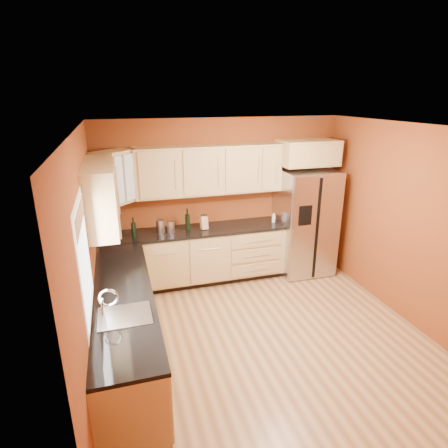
{
  "coord_description": "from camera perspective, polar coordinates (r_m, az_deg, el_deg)",
  "views": [
    {
      "loc": [
        -1.65,
        -3.74,
        2.93
      ],
      "look_at": [
        -0.29,
        0.9,
        1.25
      ],
      "focal_mm": 30.0,
      "sensor_mm": 36.0,
      "label": 1
    }
  ],
  "objects": [
    {
      "name": "upper_cabinets_back",
      "position": [
        5.86,
        -2.27,
        8.23
      ],
      "size": [
        2.3,
        0.33,
        0.75
      ],
      "primitive_type": "cube",
      "color": "tan",
      "rests_on": "wall_back"
    },
    {
      "name": "wall_left",
      "position": [
        4.1,
        -19.95,
        -5.57
      ],
      "size": [
        0.04,
        4.0,
        2.6
      ],
      "primitive_type": "cube",
      "color": "brown",
      "rests_on": "floor"
    },
    {
      "name": "base_cabinets_left",
      "position": [
        4.5,
        -14.74,
        -15.24
      ],
      "size": [
        0.6,
        2.8,
        0.88
      ],
      "primitive_type": "cube",
      "color": "tan",
      "rests_on": "floor"
    },
    {
      "name": "canister_left",
      "position": [
        5.78,
        -9.66,
        -0.39
      ],
      "size": [
        0.13,
        0.13,
        0.21
      ],
      "primitive_type": "cylinder",
      "rotation": [
        0.0,
        0.0,
        -0.03
      ],
      "color": "silver",
      "rests_on": "countertop_back"
    },
    {
      "name": "canister_right",
      "position": [
        5.78,
        -8.1,
        -0.42
      ],
      "size": [
        0.16,
        0.16,
        0.19
      ],
      "primitive_type": "cylinder",
      "rotation": [
        0.0,
        0.0,
        -0.41
      ],
      "color": "silver",
      "rests_on": "countertop_back"
    },
    {
      "name": "ceiling",
      "position": [
        4.1,
        7.62,
        14.33
      ],
      "size": [
        4.0,
        4.0,
        0.0
      ],
      "primitive_type": "plane",
      "color": "white",
      "rests_on": "wall_back"
    },
    {
      "name": "base_cabinets_back",
      "position": [
        6.09,
        -4.54,
        -5.1
      ],
      "size": [
        2.9,
        0.6,
        0.88
      ],
      "primitive_type": "cube",
      "color": "tan",
      "rests_on": "floor"
    },
    {
      "name": "countertop_left",
      "position": [
        4.26,
        -15.13,
        -10.1
      ],
      "size": [
        0.62,
        2.8,
        0.04
      ],
      "primitive_type": "cube",
      "color": "black",
      "rests_on": "base_cabinets_left"
    },
    {
      "name": "corner_upper_cabinet",
      "position": [
        5.52,
        -16.37,
        6.81
      ],
      "size": [
        0.67,
        0.67,
        0.75
      ],
      "primitive_type": "cube",
      "rotation": [
        0.0,
        0.0,
        0.79
      ],
      "color": "tan",
      "rests_on": "wall_back"
    },
    {
      "name": "wall_back",
      "position": [
        6.19,
        -0.34,
        3.86
      ],
      "size": [
        4.0,
        0.04,
        2.6
      ],
      "primitive_type": "cube",
      "color": "brown",
      "rests_on": "floor"
    },
    {
      "name": "sink_faucet",
      "position": [
        3.74,
        -15.08,
        -11.47
      ],
      "size": [
        0.5,
        0.42,
        0.3
      ],
      "primitive_type": null,
      "color": "silver",
      "rests_on": "countertop_left"
    },
    {
      "name": "wall_right",
      "position": [
        5.48,
        26.54,
        -0.29
      ],
      "size": [
        0.04,
        4.0,
        2.6
      ],
      "primitive_type": "cube",
      "color": "brown",
      "rests_on": "floor"
    },
    {
      "name": "over_fridge_cabinet",
      "position": [
        6.28,
        12.58,
        10.61
      ],
      "size": [
        0.92,
        0.6,
        0.4
      ],
      "primitive_type": "cube",
      "color": "tan",
      "rests_on": "wall_back"
    },
    {
      "name": "floor",
      "position": [
        5.03,
        6.28,
        -16.64
      ],
      "size": [
        4.0,
        4.0,
        0.0
      ],
      "primitive_type": "plane",
      "color": "brown",
      "rests_on": "ground"
    },
    {
      "name": "refrigerator",
      "position": [
        6.48,
        12.16,
        0.32
      ],
      "size": [
        0.9,
        0.75,
        1.78
      ],
      "primitive_type": "cube",
      "color": "silver",
      "rests_on": "floor"
    },
    {
      "name": "knife_block",
      "position": [
        5.89,
        -3.06,
        0.21
      ],
      "size": [
        0.11,
        0.11,
        0.21
      ],
      "primitive_type": "cube",
      "rotation": [
        0.0,
        0.0,
        0.11
      ],
      "color": "tan",
      "rests_on": "countertop_back"
    },
    {
      "name": "soap_dispenser",
      "position": [
        6.25,
        7.57,
        0.99
      ],
      "size": [
        0.07,
        0.07,
        0.17
      ],
      "primitive_type": "cylinder",
      "rotation": [
        0.0,
        0.0,
        0.4
      ],
      "color": "white",
      "rests_on": "countertop_back"
    },
    {
      "name": "upper_cabinets_left",
      "position": [
        4.61,
        -18.24,
        4.26
      ],
      "size": [
        0.33,
        1.35,
        0.75
      ],
      "primitive_type": "cube",
      "color": "tan",
      "rests_on": "wall_left"
    },
    {
      "name": "window",
      "position": [
        3.54,
        -20.45,
        -5.14
      ],
      "size": [
        0.03,
        0.9,
        1.0
      ],
      "primitive_type": "cube",
      "color": "white",
      "rests_on": "wall_left"
    },
    {
      "name": "wall_front",
      "position": [
        2.9,
        23.13,
        -16.88
      ],
      "size": [
        4.0,
        0.04,
        2.6
      ],
      "primitive_type": "cube",
      "color": "brown",
      "rests_on": "floor"
    },
    {
      "name": "wine_bottle_b",
      "position": [
        5.87,
        -5.57,
        0.73
      ],
      "size": [
        0.08,
        0.08,
        0.34
      ],
      "primitive_type": null,
      "rotation": [
        0.0,
        0.0,
        -0.09
      ],
      "color": "black",
      "rests_on": "countertop_back"
    },
    {
      "name": "wine_bottle_a",
      "position": [
        5.68,
        -13.61,
        -0.53
      ],
      "size": [
        0.08,
        0.08,
        0.31
      ],
      "primitive_type": null,
      "rotation": [
        0.0,
        0.0,
        0.23
      ],
      "color": "black",
      "rests_on": "countertop_back"
    },
    {
      "name": "countertop_back",
      "position": [
        5.9,
        -4.63,
        -1.06
      ],
      "size": [
        2.9,
        0.62,
        0.04
      ],
      "primitive_type": "cube",
      "color": "black",
      "rests_on": "base_cabinets_back"
    }
  ]
}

